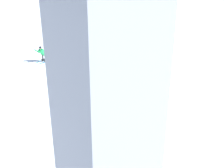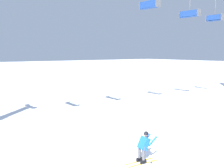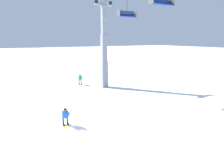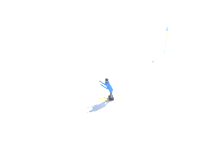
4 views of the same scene
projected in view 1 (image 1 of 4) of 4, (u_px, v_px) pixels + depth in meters
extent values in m
plane|color=white|center=(136.00, 148.00, 13.72)|extent=(260.00, 260.00, 0.00)
cube|color=yellow|center=(132.00, 132.00, 15.01)|extent=(1.61, 0.26, 0.01)
cube|color=black|center=(133.00, 130.00, 14.97)|extent=(0.29, 0.14, 0.16)
cylinder|color=#4C4C51|center=(133.00, 124.00, 14.81)|extent=(0.13, 0.13, 0.62)
cube|color=yellow|center=(137.00, 130.00, 15.14)|extent=(1.61, 0.26, 0.01)
cube|color=black|center=(137.00, 129.00, 15.10)|extent=(0.29, 0.14, 0.16)
cylinder|color=#4C4C51|center=(138.00, 122.00, 14.94)|extent=(0.13, 0.13, 0.62)
cube|color=blue|center=(134.00, 115.00, 14.82)|extent=(0.53, 0.47, 0.63)
sphere|color=#997051|center=(133.00, 108.00, 14.77)|extent=(0.21, 0.21, 0.21)
sphere|color=black|center=(133.00, 107.00, 14.75)|extent=(0.22, 0.22, 0.22)
cylinder|color=blue|center=(127.00, 112.00, 14.94)|extent=(0.47, 0.13, 0.41)
cylinder|color=gray|center=(126.00, 121.00, 15.17)|extent=(0.47, 0.09, 1.06)
cylinder|color=black|center=(127.00, 129.00, 15.16)|extent=(0.07, 0.07, 0.01)
cylinder|color=blue|center=(134.00, 110.00, 15.14)|extent=(0.47, 0.13, 0.41)
cylinder|color=gray|center=(135.00, 119.00, 15.41)|extent=(0.45, 0.18, 1.06)
cylinder|color=black|center=(137.00, 126.00, 15.44)|extent=(0.07, 0.07, 0.01)
cube|color=#198CCC|center=(46.00, 62.00, 24.91)|extent=(0.44, 1.65, 0.01)
cube|color=black|center=(46.00, 61.00, 24.88)|extent=(0.17, 0.30, 0.16)
cylinder|color=#4C4C51|center=(46.00, 57.00, 24.72)|extent=(0.13, 0.13, 0.64)
cube|color=#198CCC|center=(43.00, 61.00, 25.17)|extent=(0.44, 1.65, 0.01)
cube|color=black|center=(43.00, 60.00, 25.14)|extent=(0.17, 0.30, 0.16)
cylinder|color=#4C4C51|center=(43.00, 56.00, 24.98)|extent=(0.13, 0.13, 0.64)
cube|color=green|center=(42.00, 52.00, 24.59)|extent=(0.52, 0.59, 0.64)
sphere|color=beige|center=(40.00, 48.00, 24.34)|extent=(0.21, 0.21, 0.21)
sphere|color=black|center=(40.00, 48.00, 24.32)|extent=(0.23, 0.23, 0.23)
cylinder|color=green|center=(40.00, 52.00, 24.17)|extent=(0.18, 0.48, 0.42)
cylinder|color=gray|center=(41.00, 59.00, 24.35)|extent=(0.23, 0.44, 1.08)
cylinder|color=black|center=(43.00, 63.00, 24.59)|extent=(0.07, 0.07, 0.01)
cylinder|color=green|center=(37.00, 51.00, 24.45)|extent=(0.18, 0.48, 0.42)
cylinder|color=gray|center=(37.00, 58.00, 24.69)|extent=(0.04, 0.48, 1.08)
cylinder|color=black|center=(39.00, 61.00, 24.99)|extent=(0.07, 0.07, 0.01)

